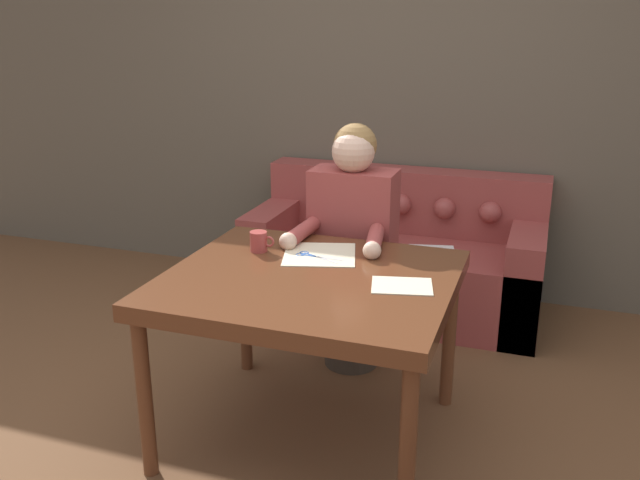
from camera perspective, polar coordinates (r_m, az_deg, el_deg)
The scene contains 9 objects.
ground_plane at distance 3.02m, azimuth -4.23°, elevation -16.91°, with size 16.00×16.00×0.00m, color brown.
wall_back at distance 4.40m, azimuth 5.93°, elevation 12.48°, with size 8.00×0.06×2.60m.
dining_table at distance 2.76m, azimuth -0.87°, elevation -4.42°, with size 1.15×1.03×0.75m.
couch at distance 4.22m, azimuth 6.34°, elevation -1.65°, with size 1.75×0.77×0.83m.
person at distance 3.37m, azimuth 2.74°, elevation -0.66°, with size 0.47×0.59×1.26m.
pattern_paper_main at distance 2.96m, azimuth -0.03°, elevation -1.22°, with size 0.38×0.38×0.00m.
pattern_paper_offcut at distance 2.64m, azimuth 6.91°, elevation -3.85°, with size 0.27×0.23×0.00m.
scissors at distance 2.94m, azimuth -0.75°, elevation -1.35°, with size 0.22×0.11×0.01m.
mug at distance 3.00m, azimuth -5.15°, elevation -0.12°, with size 0.11×0.08×0.09m.
Camera 1 is at (1.01, -2.26, 1.74)m, focal length 38.00 mm.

